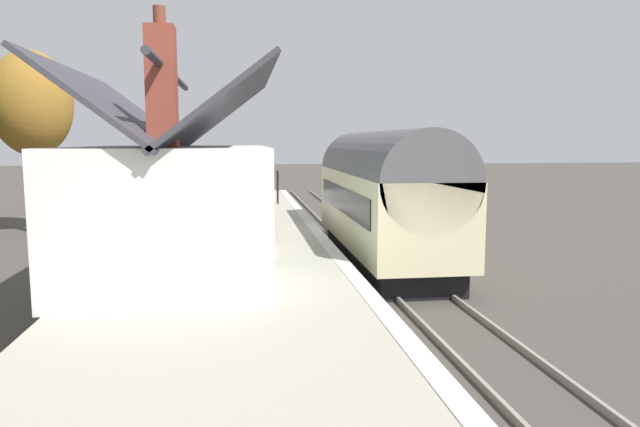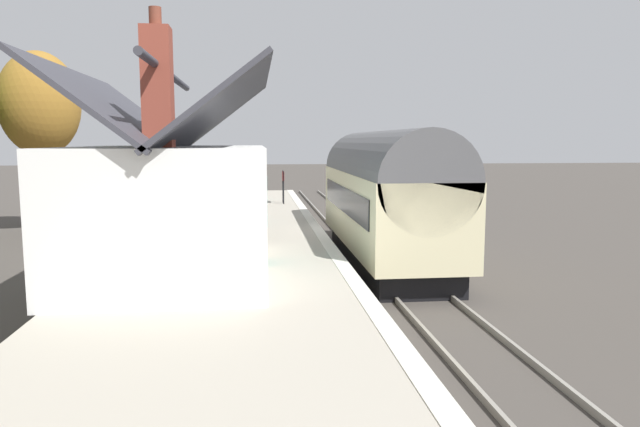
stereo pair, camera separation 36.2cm
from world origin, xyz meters
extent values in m
plane|color=#423D38|center=(0.00, 0.00, 0.00)|extent=(160.00, 160.00, 0.00)
cube|color=#A39B8C|center=(0.00, 4.04, 0.50)|extent=(32.00, 6.09, 1.00)
cube|color=beige|center=(0.00, 1.18, 1.01)|extent=(32.00, 0.36, 0.02)
cube|color=gray|center=(0.00, -1.62, 0.07)|extent=(52.00, 0.08, 0.14)
cube|color=gray|center=(0.00, -0.18, 0.07)|extent=(52.00, 0.08, 0.14)
cube|color=black|center=(-1.05, -0.90, 0.35)|extent=(8.99, 2.29, 0.70)
cube|color=beige|center=(-1.05, -0.90, 1.85)|extent=(9.77, 2.70, 2.30)
cylinder|color=#515154|center=(-1.05, -0.90, 3.00)|extent=(9.77, 2.65, 2.65)
cube|color=black|center=(-1.05, 0.47, 2.14)|extent=(8.30, 0.03, 0.80)
cylinder|color=black|center=(1.88, -0.90, 0.35)|extent=(0.70, 2.16, 0.70)
cylinder|color=black|center=(-3.98, -0.90, 0.35)|extent=(0.70, 2.16, 0.70)
cube|color=black|center=(3.86, -0.90, 2.25)|extent=(0.04, 2.16, 0.90)
cylinder|color=#F2EDCC|center=(3.88, -0.90, 1.27)|extent=(0.06, 0.24, 0.24)
cube|color=red|center=(3.92, -0.90, 0.82)|extent=(0.16, 2.56, 0.24)
cube|color=white|center=(-5.86, 5.15, 2.43)|extent=(6.41, 4.16, 2.87)
cube|color=#38383F|center=(-5.86, 4.11, 4.67)|extent=(6.91, 2.34, 1.83)
cube|color=#38383F|center=(-5.86, 6.19, 4.67)|extent=(6.91, 2.34, 1.83)
cylinder|color=#38383F|center=(-5.86, 5.15, 5.46)|extent=(6.91, 0.16, 0.16)
cube|color=brown|center=(-7.45, 5.15, 5.03)|extent=(0.56, 0.56, 2.33)
cylinder|color=brown|center=(-7.45, 5.15, 6.38)|extent=(0.24, 0.24, 0.36)
cube|color=teal|center=(-5.13, 3.05, 2.05)|extent=(0.90, 0.06, 2.10)
cube|color=teal|center=(-6.53, 3.05, 2.70)|extent=(0.80, 0.05, 1.10)
cube|color=teal|center=(-3.73, 3.05, 2.70)|extent=(0.80, 0.05, 1.10)
cube|color=teal|center=(10.54, 3.48, 1.45)|extent=(1.40, 0.41, 0.06)
cube|color=teal|center=(10.54, 3.30, 1.68)|extent=(1.40, 0.11, 0.40)
cube|color=black|center=(9.98, 3.48, 1.22)|extent=(0.06, 0.36, 0.44)
cube|color=black|center=(11.10, 3.49, 1.22)|extent=(0.06, 0.36, 0.44)
cube|color=teal|center=(2.42, 3.77, 1.45)|extent=(1.42, 0.46, 0.06)
cube|color=teal|center=(2.42, 3.59, 1.68)|extent=(1.40, 0.17, 0.40)
cube|color=black|center=(1.86, 3.79, 1.22)|extent=(0.08, 0.36, 0.44)
cube|color=black|center=(2.98, 3.74, 1.22)|extent=(0.08, 0.36, 0.44)
cylinder|color=black|center=(5.83, 4.79, 1.20)|extent=(0.46, 0.46, 0.40)
ellipsoid|color=#2D7233|center=(5.83, 4.79, 1.60)|extent=(0.57, 0.57, 0.46)
cube|color=gray|center=(8.04, 3.08, 1.20)|extent=(0.73, 0.32, 0.40)
ellipsoid|color=#4C8C2D|center=(8.04, 3.08, 1.51)|extent=(0.66, 0.29, 0.29)
cylinder|color=teal|center=(8.26, 5.85, 1.18)|extent=(0.48, 0.48, 0.36)
ellipsoid|color=#2D7233|center=(8.26, 5.85, 1.53)|extent=(0.51, 0.51, 0.58)
cone|color=gray|center=(-0.92, 3.37, 1.21)|extent=(0.35, 0.35, 0.41)
cylinder|color=gray|center=(-0.92, 3.37, 1.03)|extent=(0.19, 0.19, 0.06)
ellipsoid|color=#3D8438|center=(-0.92, 3.37, 1.54)|extent=(0.38, 0.38, 0.31)
cone|color=gray|center=(0.78, 5.77, 1.19)|extent=(0.40, 0.40, 0.38)
cylinder|color=gray|center=(0.78, 5.77, 1.03)|extent=(0.22, 0.22, 0.06)
ellipsoid|color=olive|center=(0.78, 5.77, 1.53)|extent=(0.45, 0.45, 0.50)
cone|color=#B6475F|center=(0.78, 5.77, 1.69)|extent=(0.10, 0.10, 0.18)
cylinder|color=black|center=(8.24, 1.94, 1.55)|extent=(0.06, 0.06, 1.10)
cylinder|color=black|center=(8.84, 1.94, 1.55)|extent=(0.06, 0.06, 1.10)
cube|color=maroon|center=(8.54, 1.94, 2.32)|extent=(0.90, 0.06, 0.44)
cube|color=black|center=(8.54, 1.94, 2.32)|extent=(0.96, 0.03, 0.50)
cylinder|color=#4C3828|center=(7.22, 12.45, 2.01)|extent=(0.43, 0.43, 4.02)
ellipsoid|color=olive|center=(7.22, 12.45, 5.58)|extent=(3.61, 3.33, 4.46)
camera|label=1|loc=(-19.25, 3.63, 4.00)|focal=32.59mm
camera|label=2|loc=(-19.29, 3.27, 4.00)|focal=32.59mm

